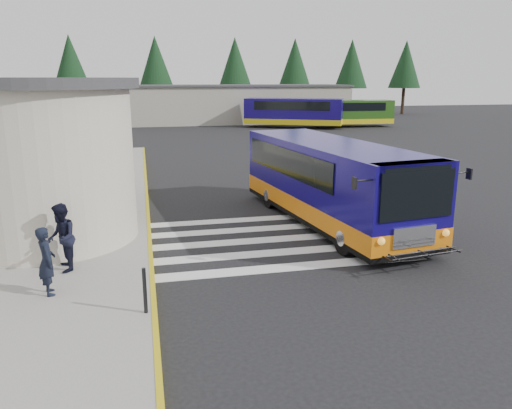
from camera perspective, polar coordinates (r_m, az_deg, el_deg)
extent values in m
plane|color=black|center=(16.54, 2.11, -3.12)|extent=(140.00, 140.00, 0.00)
cube|color=gray|center=(20.45, -26.29, -1.01)|extent=(10.00, 34.00, 0.15)
cube|color=gold|center=(19.85, -12.30, -0.24)|extent=(0.12, 34.00, 0.16)
cylinder|color=#B5AE99|center=(16.21, -23.03, 4.12)|extent=(5.20, 5.20, 4.50)
cylinder|color=#38383A|center=(16.01, -23.88, 12.59)|extent=(5.80, 5.80, 0.30)
cube|color=black|center=(20.72, -19.25, 3.20)|extent=(0.08, 1.20, 2.20)
cube|color=#38383A|center=(20.48, -18.20, 6.85)|extent=(1.20, 1.80, 0.12)
cube|color=silver|center=(13.50, 3.56, -7.18)|extent=(8.00, 0.55, 0.01)
cube|color=silver|center=(14.59, 2.23, -5.51)|extent=(8.00, 0.55, 0.01)
cube|color=silver|center=(15.68, 1.10, -4.07)|extent=(8.00, 0.55, 0.01)
cube|color=silver|center=(16.80, 0.11, -2.82)|extent=(8.00, 0.55, 0.01)
cube|color=silver|center=(17.92, -0.75, -1.72)|extent=(8.00, 0.55, 0.01)
cube|color=gray|center=(58.21, -2.88, 11.34)|extent=(26.00, 8.00, 4.00)
cube|color=#38383A|center=(58.14, -2.91, 13.41)|extent=(26.40, 8.40, 0.20)
cylinder|color=black|center=(65.80, -20.07, 10.67)|extent=(0.44, 0.44, 3.60)
cone|color=black|center=(65.75, -20.45, 15.01)|extent=(4.40, 4.40, 6.40)
cylinder|color=black|center=(65.36, -11.19, 11.23)|extent=(0.44, 0.44, 3.60)
cone|color=black|center=(65.31, -11.41, 15.61)|extent=(4.40, 4.40, 6.40)
cylinder|color=black|center=(66.43, -2.37, 11.53)|extent=(0.44, 0.44, 3.60)
cone|color=black|center=(66.39, -2.42, 15.84)|extent=(4.40, 4.40, 6.40)
cylinder|color=black|center=(68.34, 4.37, 11.58)|extent=(0.44, 0.44, 3.60)
cone|color=black|center=(68.30, 4.46, 15.77)|extent=(4.40, 4.40, 6.40)
cylinder|color=black|center=(71.11, 10.67, 11.48)|extent=(0.44, 0.44, 3.60)
cone|color=black|center=(71.06, 10.87, 15.51)|extent=(4.40, 4.40, 6.40)
cylinder|color=black|center=(74.63, 16.43, 11.27)|extent=(0.44, 0.44, 3.60)
cone|color=black|center=(74.59, 16.71, 15.10)|extent=(4.40, 4.40, 6.40)
cube|color=#10085D|center=(17.40, 8.45, 3.10)|extent=(3.77, 9.50, 2.41)
cube|color=#CD6A0D|center=(17.59, 8.35, 0.16)|extent=(3.80, 9.53, 0.57)
cube|color=black|center=(17.68, 8.31, -0.90)|extent=(3.79, 9.52, 0.23)
cube|color=black|center=(13.54, 17.97, 1.03)|extent=(2.25, 0.36, 1.28)
cube|color=silver|center=(13.82, 17.64, -3.54)|extent=(1.33, 0.24, 0.56)
cube|color=black|center=(17.46, 3.45, 4.90)|extent=(0.94, 6.72, 0.92)
cube|color=black|center=(18.66, 10.82, 5.27)|extent=(0.94, 6.72, 0.92)
cylinder|color=black|center=(14.54, 10.21, -3.77)|extent=(0.44, 1.02, 0.99)
cylinder|color=black|center=(15.78, 17.31, -2.77)|extent=(0.44, 1.02, 0.99)
cylinder|color=black|center=(19.51, 1.65, 1.08)|extent=(0.44, 1.02, 0.99)
cylinder|color=black|center=(20.45, 7.53, 1.58)|extent=(0.44, 1.02, 0.99)
cube|color=black|center=(12.57, 11.16, 2.40)|extent=(0.08, 0.19, 0.31)
cube|color=black|center=(14.75, 23.18, 3.25)|extent=(0.08, 0.19, 0.31)
imported|color=black|center=(12.23, -22.81, -5.96)|extent=(0.53, 0.66, 1.59)
imported|color=black|center=(13.51, -21.34, -3.57)|extent=(0.79, 0.95, 1.75)
cylinder|color=black|center=(10.77, -12.59, -9.58)|extent=(0.08, 0.08, 0.99)
cube|color=#13085F|center=(51.67, 4.32, 10.60)|extent=(9.96, 6.81, 2.50)
cube|color=gold|center=(51.74, 4.30, 9.48)|extent=(10.00, 6.85, 0.54)
cube|color=black|center=(51.63, 4.34, 11.26)|extent=(8.04, 5.89, 0.87)
cube|color=#214813|center=(53.44, 10.50, 10.39)|extent=(9.16, 2.92, 2.31)
cube|color=gold|center=(53.51, 10.46, 9.39)|extent=(9.19, 2.95, 0.50)
cube|color=black|center=(53.41, 10.53, 10.99)|extent=(7.15, 2.88, 0.81)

